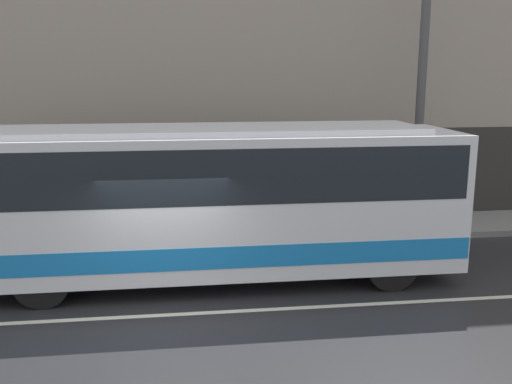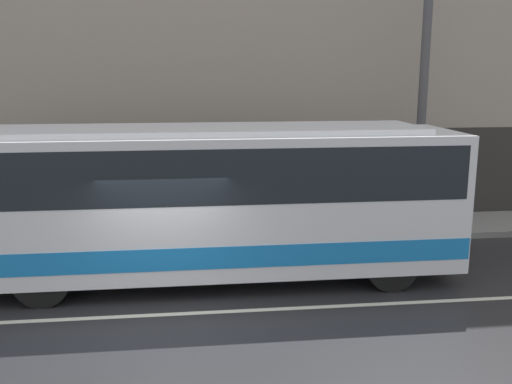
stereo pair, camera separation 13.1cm
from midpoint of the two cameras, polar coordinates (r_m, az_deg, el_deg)
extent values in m
plane|color=#262628|center=(11.08, -8.72, -12.03)|extent=(60.00, 60.00, 0.00)
cube|color=gray|center=(15.87, -8.15, -4.19)|extent=(60.00, 2.26, 0.17)
cube|color=#2D2B28|center=(16.65, -8.20, 1.24)|extent=(60.00, 0.06, 2.80)
cube|color=beige|center=(11.07, -8.72, -12.02)|extent=(54.00, 0.14, 0.01)
cube|color=silver|center=(12.22, -5.29, -0.80)|extent=(11.01, 2.54, 2.87)
cube|color=#1972BF|center=(12.44, -5.21, -4.78)|extent=(10.95, 2.56, 0.45)
cube|color=black|center=(12.08, -5.36, 2.49)|extent=(10.68, 2.56, 1.09)
cube|color=orange|center=(13.29, 18.90, 5.11)|extent=(0.12, 1.90, 0.28)
cube|color=silver|center=(11.97, -5.43, 6.20)|extent=(9.36, 2.16, 0.12)
cylinder|color=black|center=(12.24, 13.72, -7.11)|extent=(1.10, 0.28, 1.10)
cylinder|color=black|center=(14.23, 10.64, -4.25)|extent=(1.10, 0.28, 1.10)
cylinder|color=black|center=(11.84, -20.36, -8.19)|extent=(1.10, 0.28, 1.10)
cylinder|color=black|center=(13.89, -18.27, -5.06)|extent=(1.10, 0.28, 1.10)
cylinder|color=#4C4C4F|center=(16.24, 16.65, 10.60)|extent=(0.24, 0.24, 8.09)
cylinder|color=maroon|center=(15.88, -1.28, -1.24)|extent=(0.36, 0.36, 1.34)
sphere|color=tan|center=(15.72, -1.29, 1.58)|extent=(0.25, 0.25, 0.25)
camera|label=1|loc=(0.07, -89.69, 0.07)|focal=40.00mm
camera|label=2|loc=(0.07, 90.31, -0.07)|focal=40.00mm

